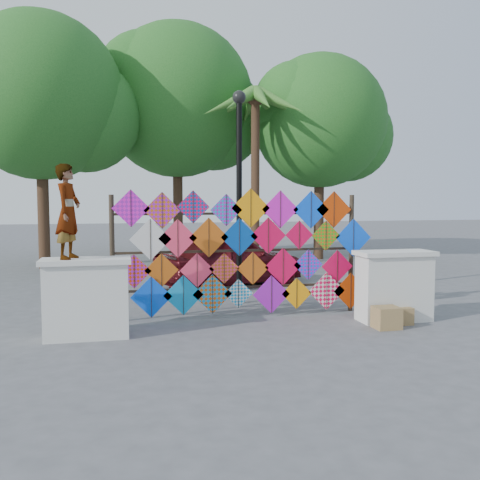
% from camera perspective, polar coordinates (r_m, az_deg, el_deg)
% --- Properties ---
extents(ground, '(80.00, 80.00, 0.00)m').
position_cam_1_polar(ground, '(9.49, 0.83, -9.14)').
color(ground, slate).
rests_on(ground, ground).
extents(parapet_left, '(1.40, 0.65, 1.28)m').
position_cam_1_polar(parapet_left, '(8.92, -16.05, -5.93)').
color(parapet_left, silver).
rests_on(parapet_left, ground).
extents(parapet_right, '(1.40, 0.65, 1.28)m').
position_cam_1_polar(parapet_right, '(10.16, 16.13, -4.68)').
color(parapet_right, silver).
rests_on(parapet_right, ground).
extents(kite_rack, '(5.01, 0.24, 2.42)m').
position_cam_1_polar(kite_rack, '(10.00, 0.38, -1.34)').
color(kite_rack, '#2E241A').
rests_on(kite_rack, ground).
extents(tree_west, '(5.85, 5.20, 8.01)m').
position_cam_1_polar(tree_west, '(18.40, -20.21, 14.05)').
color(tree_west, '#4B2E20').
rests_on(tree_west, ground).
extents(tree_mid, '(6.30, 5.60, 8.61)m').
position_cam_1_polar(tree_mid, '(20.43, -6.44, 14.42)').
color(tree_mid, '#4B2E20').
rests_on(tree_mid, ground).
extents(tree_east, '(5.40, 4.80, 7.42)m').
position_cam_1_polar(tree_east, '(20.06, 8.73, 12.31)').
color(tree_east, '#4B2E20').
rests_on(tree_east, ground).
extents(palm_tree, '(3.62, 3.62, 5.83)m').
position_cam_1_polar(palm_tree, '(17.73, 1.65, 13.29)').
color(palm_tree, '#4B2E20').
rests_on(palm_tree, ground).
extents(vendor_woman, '(0.52, 0.63, 1.49)m').
position_cam_1_polar(vendor_woman, '(8.80, -17.87, 2.91)').
color(vendor_woman, '#99999E').
rests_on(vendor_woman, parapet_left).
extents(sedan, '(4.25, 3.03, 1.34)m').
position_cam_1_polar(sedan, '(13.62, -1.03, -2.11)').
color(sedan, '#4D0D12').
rests_on(sedan, ground).
extents(lamppost, '(0.28, 0.28, 4.46)m').
position_cam_1_polar(lamppost, '(11.25, -0.09, 6.80)').
color(lamppost, black).
rests_on(lamppost, ground).
extents(cardboard_box_near, '(0.42, 0.38, 0.38)m').
position_cam_1_polar(cardboard_box_near, '(9.60, 15.36, -7.99)').
color(cardboard_box_near, olive).
rests_on(cardboard_box_near, ground).
extents(cardboard_box_far, '(0.36, 0.33, 0.31)m').
position_cam_1_polar(cardboard_box_far, '(10.01, 16.72, -7.71)').
color(cardboard_box_far, olive).
rests_on(cardboard_box_far, ground).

